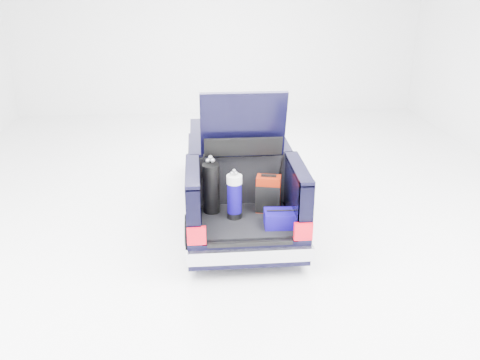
{
  "coord_description": "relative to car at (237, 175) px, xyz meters",
  "views": [
    {
      "loc": [
        -0.68,
        -8.29,
        4.09
      ],
      "look_at": [
        0.0,
        -0.5,
        0.83
      ],
      "focal_mm": 38.0,
      "sensor_mm": 36.0,
      "label": 1
    }
  ],
  "objects": [
    {
      "name": "red_suitcase",
      "position": [
        0.38,
        -1.34,
        0.21
      ],
      "size": [
        0.41,
        0.32,
        0.61
      ],
      "rotation": [
        0.0,
        0.0,
        -0.23
      ],
      "color": "#6F1403",
      "rests_on": "car"
    },
    {
      "name": "blue_duffel",
      "position": [
        0.5,
        -1.85,
        0.05
      ],
      "size": [
        0.51,
        0.35,
        0.26
      ],
      "rotation": [
        0.0,
        0.0,
        -0.05
      ],
      "color": "#0E0462",
      "rests_on": "car"
    },
    {
      "name": "black_golf_bag",
      "position": [
        -0.5,
        -1.31,
        0.34
      ],
      "size": [
        0.27,
        0.34,
        0.92
      ],
      "rotation": [
        0.0,
        0.0,
        -0.05
      ],
      "color": "black",
      "rests_on": "car"
    },
    {
      "name": "ground",
      "position": [
        0.0,
        -0.11,
        -0.67
      ],
      "size": [
        14.0,
        14.0,
        0.0
      ],
      "primitive_type": "plane",
      "color": "white",
      "rests_on": "ground"
    },
    {
      "name": "blue_golf_bag",
      "position": [
        -0.16,
        -1.51,
        0.28
      ],
      "size": [
        0.3,
        0.3,
        0.78
      ],
      "rotation": [
        0.0,
        0.0,
        0.37
      ],
      "color": "black",
      "rests_on": "car"
    },
    {
      "name": "car",
      "position": [
        0.0,
        0.0,
        0.0
      ],
      "size": [
        1.87,
        4.65,
        2.47
      ],
      "color": "black",
      "rests_on": "ground"
    }
  ]
}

